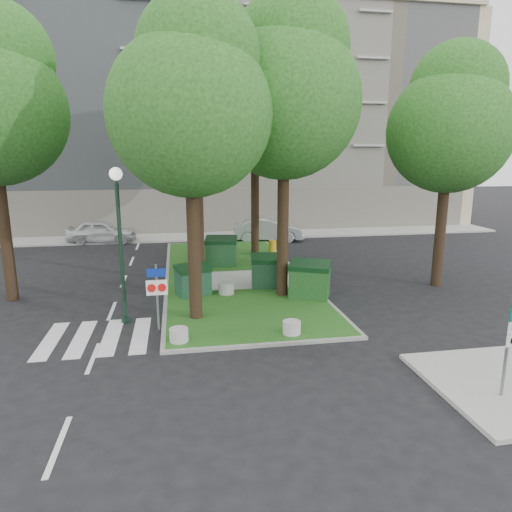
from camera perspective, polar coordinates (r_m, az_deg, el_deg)
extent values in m
plane|color=black|center=(13.86, -0.67, -11.26)|extent=(120.00, 120.00, 0.00)
cube|color=#214915|center=(21.39, -2.79, -2.40)|extent=(6.00, 16.00, 0.12)
cube|color=gray|center=(21.40, -2.79, -2.42)|extent=(6.30, 16.30, 0.10)
cube|color=#999993|center=(31.56, -6.08, 2.47)|extent=(42.00, 3.00, 0.12)
cube|color=silver|center=(15.19, -15.93, -9.54)|extent=(5.00, 3.00, 0.01)
cube|color=tan|center=(38.63, -7.16, 16.13)|extent=(41.00, 12.00, 16.00)
cylinder|color=black|center=(15.23, -7.81, 2.95)|extent=(0.44, 0.44, 6.16)
sphere|color=#1E4612|center=(15.06, -8.25, 17.12)|extent=(5.20, 5.20, 5.20)
sphere|color=#1E4612|center=(15.51, -7.30, 23.58)|extent=(3.90, 3.90, 3.90)
cylinder|color=black|center=(17.62, 3.39, 5.28)|extent=(0.44, 0.44, 6.72)
sphere|color=#1E4612|center=(17.57, 3.58, 18.60)|extent=(5.60, 5.60, 5.60)
sphere|color=#1E4612|center=(18.13, 4.52, 24.55)|extent=(4.20, 4.20, 4.20)
cylinder|color=black|center=(21.69, -7.16, 5.49)|extent=(0.44, 0.44, 5.88)
sphere|color=#1E4612|center=(21.55, -7.43, 14.95)|extent=(4.80, 4.80, 4.80)
sphere|color=#1E4612|center=(21.89, -6.75, 19.34)|extent=(3.60, 3.60, 3.60)
cylinder|color=black|center=(24.96, -0.12, 7.81)|extent=(0.44, 0.44, 7.00)
sphere|color=#1E4612|center=(24.95, -0.13, 17.58)|extent=(5.80, 5.80, 5.80)
sphere|color=#1E4612|center=(25.45, 0.50, 22.02)|extent=(4.35, 4.35, 4.35)
cylinder|color=black|center=(19.75, -29.04, 4.11)|extent=(0.44, 0.44, 6.44)
cylinder|color=black|center=(20.86, 22.17, 4.36)|extent=(0.44, 0.44, 5.88)
sphere|color=#1E4612|center=(20.70, 23.02, 14.17)|extent=(5.00, 5.00, 5.00)
sphere|color=#1E4612|center=(21.17, 23.84, 18.63)|extent=(3.75, 3.75, 3.75)
cube|color=#0E351F|center=(18.35, -7.88, -3.28)|extent=(1.47, 1.22, 0.99)
cube|color=black|center=(18.20, -7.93, -1.54)|extent=(1.53, 1.29, 0.29)
cube|color=#113A18|center=(23.01, -4.36, 0.34)|extent=(1.67, 1.28, 1.19)
cube|color=black|center=(22.87, -4.39, 2.04)|extent=(1.74, 1.36, 0.34)
cube|color=black|center=(19.29, 1.59, -2.17)|extent=(1.53, 1.13, 1.12)
cube|color=black|center=(19.13, 1.60, -0.29)|extent=(1.59, 1.21, 0.32)
cube|color=#154414|center=(17.97, 6.73, -3.28)|extent=(1.79, 1.55, 1.18)
cube|color=black|center=(17.79, 6.79, -1.15)|extent=(1.86, 1.64, 0.34)
cylinder|color=#ADACA8|center=(14.04, -9.62, -9.69)|extent=(0.56, 0.56, 0.40)
cylinder|color=#ADACA7|center=(14.45, 4.48, -8.88)|extent=(0.56, 0.56, 0.40)
cylinder|color=gray|center=(18.38, -3.74, -4.04)|extent=(0.63, 0.63, 0.45)
cylinder|color=gold|center=(25.62, 2.06, 1.14)|extent=(0.43, 0.43, 0.75)
cylinder|color=black|center=(15.69, -16.50, 0.14)|extent=(0.13, 0.13, 4.71)
cylinder|color=black|center=(16.31, -16.00, -7.64)|extent=(0.28, 0.28, 0.19)
sphere|color=white|center=(15.36, -17.12, 9.79)|extent=(0.41, 0.41, 0.41)
cylinder|color=slate|center=(14.96, -12.23, -5.16)|extent=(0.07, 0.07, 2.23)
cube|color=navy|center=(14.72, -12.38, -2.02)|extent=(0.58, 0.04, 0.27)
cube|color=white|center=(14.85, -12.29, -3.85)|extent=(0.67, 0.04, 0.49)
cylinder|color=red|center=(14.86, -12.91, -3.87)|extent=(0.27, 0.03, 0.27)
cylinder|color=red|center=(14.85, -11.67, -3.83)|extent=(0.27, 0.03, 0.27)
cylinder|color=slate|center=(12.02, 28.90, -9.87)|extent=(0.10, 0.10, 2.43)
imported|color=silver|center=(30.93, -18.74, 2.92)|extent=(4.38, 1.93, 1.46)
imported|color=#9C9EA4|center=(29.90, 1.50, 3.31)|extent=(4.73, 2.19, 1.50)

